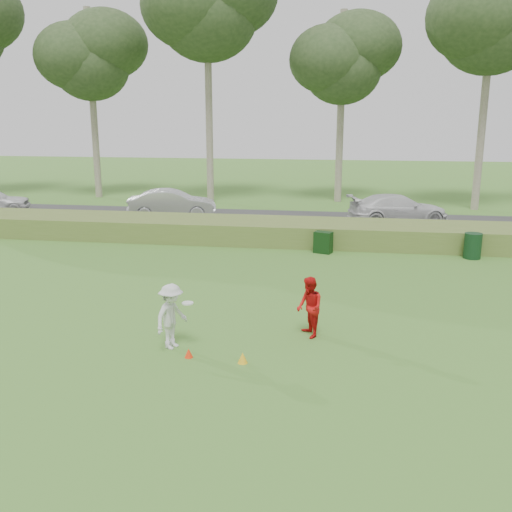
% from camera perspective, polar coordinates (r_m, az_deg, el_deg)
% --- Properties ---
extents(ground, '(120.00, 120.00, 0.00)m').
position_cam_1_polar(ground, '(13.60, -2.72, -9.35)').
color(ground, '#397025').
rests_on(ground, ground).
extents(reed_strip, '(80.00, 3.00, 0.90)m').
position_cam_1_polar(reed_strip, '(24.85, 2.95, 2.47)').
color(reed_strip, '#516B2A').
rests_on(reed_strip, ground).
extents(park_road, '(80.00, 6.00, 0.06)m').
position_cam_1_polar(park_road, '(29.82, 3.99, 3.55)').
color(park_road, '#2D2D2D').
rests_on(park_road, ground).
extents(tree_2, '(6.50, 6.50, 12.00)m').
position_cam_1_polar(tree_2, '(40.02, -16.27, 18.53)').
color(tree_2, gray).
rests_on(tree_2, ground).
extents(tree_3, '(7.80, 7.80, 15.50)m').
position_cam_1_polar(tree_3, '(36.80, -4.92, 23.59)').
color(tree_3, gray).
rests_on(tree_3, ground).
extents(tree_4, '(6.24, 6.24, 11.50)m').
position_cam_1_polar(tree_4, '(36.87, 8.64, 18.76)').
color(tree_4, gray).
rests_on(tree_4, ground).
extents(tree_5, '(7.28, 7.28, 14.00)m').
position_cam_1_polar(tree_5, '(35.86, 22.53, 21.08)').
color(tree_5, gray).
rests_on(tree_5, ground).
extents(player_white, '(0.99, 1.16, 1.57)m').
position_cam_1_polar(player_white, '(13.57, -8.45, -5.99)').
color(player_white, silver).
rests_on(player_white, ground).
extents(player_red, '(0.83, 0.91, 1.52)m').
position_cam_1_polar(player_red, '(14.17, 5.37, -5.13)').
color(player_red, red).
rests_on(player_red, ground).
extents(cone_orange, '(0.19, 0.19, 0.21)m').
position_cam_1_polar(cone_orange, '(13.24, -6.75, -9.61)').
color(cone_orange, '#FC320D').
rests_on(cone_orange, ground).
extents(cone_yellow, '(0.23, 0.23, 0.25)m').
position_cam_1_polar(cone_yellow, '(12.87, -1.35, -10.14)').
color(cone_yellow, yellow).
rests_on(cone_yellow, ground).
extents(utility_cabinet, '(0.79, 0.63, 0.86)m').
position_cam_1_polar(utility_cabinet, '(22.92, 6.73, 1.36)').
color(utility_cabinet, black).
rests_on(utility_cabinet, ground).
extents(trash_bin, '(0.84, 0.84, 0.99)m').
position_cam_1_polar(trash_bin, '(23.41, 20.85, 0.96)').
color(trash_bin, black).
rests_on(trash_bin, ground).
extents(car_mid, '(4.84, 2.63, 1.51)m').
position_cam_1_polar(car_mid, '(30.56, -8.37, 5.18)').
color(car_mid, silver).
rests_on(car_mid, park_road).
extents(car_right, '(5.33, 3.22, 1.44)m').
position_cam_1_polar(car_right, '(29.69, 14.03, 4.59)').
color(car_right, silver).
rests_on(car_right, park_road).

